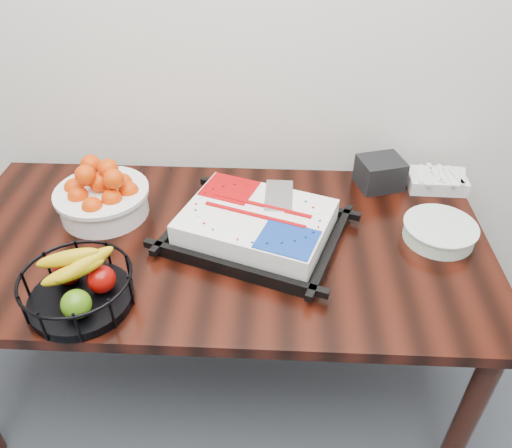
{
  "coord_description": "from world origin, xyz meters",
  "views": [
    {
      "loc": [
        0.19,
        0.72,
        1.81
      ],
      "look_at": [
        0.13,
        1.98,
        0.83
      ],
      "focal_mm": 35.0,
      "sensor_mm": 36.0,
      "label": 1
    }
  ],
  "objects_px": {
    "plate_stack": "(439,232)",
    "table": "(218,258)",
    "cake_tray": "(256,226)",
    "tangerine_bowl": "(102,193)",
    "napkin_box": "(380,173)",
    "fruit_basket": "(77,286)"
  },
  "relations": [
    {
      "from": "fruit_basket",
      "to": "cake_tray",
      "type": "bearing_deg",
      "value": 33.53
    },
    {
      "from": "napkin_box",
      "to": "cake_tray",
      "type": "bearing_deg",
      "value": -143.14
    },
    {
      "from": "tangerine_bowl",
      "to": "napkin_box",
      "type": "distance_m",
      "value": 1.02
    },
    {
      "from": "fruit_basket",
      "to": "napkin_box",
      "type": "xyz_separation_m",
      "value": [
        0.94,
        0.66,
        -0.01
      ]
    },
    {
      "from": "tangerine_bowl",
      "to": "napkin_box",
      "type": "xyz_separation_m",
      "value": [
        0.99,
        0.23,
        -0.03
      ]
    },
    {
      "from": "plate_stack",
      "to": "napkin_box",
      "type": "relative_size",
      "value": 1.52
    },
    {
      "from": "plate_stack",
      "to": "table",
      "type": "bearing_deg",
      "value": -177.3
    },
    {
      "from": "table",
      "to": "tangerine_bowl",
      "type": "xyz_separation_m",
      "value": [
        -0.41,
        0.12,
        0.17
      ]
    },
    {
      "from": "table",
      "to": "napkin_box",
      "type": "distance_m",
      "value": 0.69
    },
    {
      "from": "napkin_box",
      "to": "tangerine_bowl",
      "type": "bearing_deg",
      "value": -166.99
    },
    {
      "from": "plate_stack",
      "to": "cake_tray",
      "type": "bearing_deg",
      "value": -177.84
    },
    {
      "from": "tangerine_bowl",
      "to": "plate_stack",
      "type": "bearing_deg",
      "value": -4.32
    },
    {
      "from": "table",
      "to": "fruit_basket",
      "type": "height_order",
      "value": "fruit_basket"
    },
    {
      "from": "cake_tray",
      "to": "plate_stack",
      "type": "xyz_separation_m",
      "value": [
        0.6,
        0.02,
        -0.02
      ]
    },
    {
      "from": "tangerine_bowl",
      "to": "napkin_box",
      "type": "bearing_deg",
      "value": 13.01
    },
    {
      "from": "table",
      "to": "tangerine_bowl",
      "type": "distance_m",
      "value": 0.46
    },
    {
      "from": "cake_tray",
      "to": "plate_stack",
      "type": "height_order",
      "value": "cake_tray"
    },
    {
      "from": "table",
      "to": "fruit_basket",
      "type": "distance_m",
      "value": 0.49
    },
    {
      "from": "tangerine_bowl",
      "to": "cake_tray",
      "type": "bearing_deg",
      "value": -11.4
    },
    {
      "from": "fruit_basket",
      "to": "napkin_box",
      "type": "bearing_deg",
      "value": 35.17
    },
    {
      "from": "table",
      "to": "plate_stack",
      "type": "relative_size",
      "value": 7.5
    },
    {
      "from": "tangerine_bowl",
      "to": "fruit_basket",
      "type": "distance_m",
      "value": 0.43
    }
  ]
}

